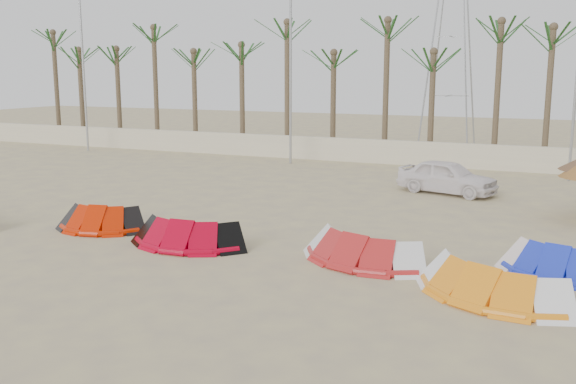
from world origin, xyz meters
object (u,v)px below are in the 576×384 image
at_px(kite_red_left, 106,217).
at_px(kite_orange, 492,278).
at_px(kite_red_right, 365,245).
at_px(kite_red_mid, 192,231).
at_px(kite_blue, 558,258).
at_px(car, 447,177).

distance_m(kite_red_left, kite_orange, 12.12).
bearing_deg(kite_red_left, kite_red_right, 0.04).
distance_m(kite_red_mid, kite_red_right, 5.10).
height_order(kite_red_mid, kite_red_right, same).
height_order(kite_orange, kite_blue, same).
distance_m(kite_red_left, kite_blue, 13.39).
relative_size(kite_orange, car, 1.00).
xyz_separation_m(kite_red_left, car, (8.91, 10.55, 0.28)).
distance_m(kite_red_left, kite_red_right, 8.61).
height_order(kite_red_mid, car, car).
height_order(kite_red_left, kite_orange, same).
bearing_deg(kite_blue, kite_red_mid, -172.65).
bearing_deg(kite_blue, kite_red_right, -170.58).
bearing_deg(kite_orange, car, 104.59).
bearing_deg(kite_red_left, kite_red_mid, -7.66).
relative_size(kite_red_right, car, 0.95).
distance_m(kite_red_mid, car, 12.27).
distance_m(kite_red_right, kite_orange, 3.73).
xyz_separation_m(kite_blue, car, (-4.46, 9.75, 0.28)).
xyz_separation_m(kite_orange, car, (-3.13, 12.01, 0.28)).
relative_size(kite_blue, car, 0.77).
bearing_deg(kite_red_right, kite_red_mid, -174.59).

